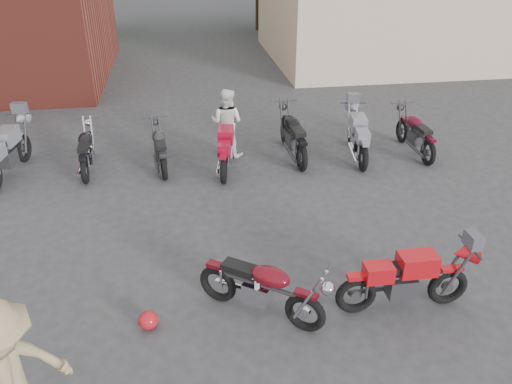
{
  "coord_description": "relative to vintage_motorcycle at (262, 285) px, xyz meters",
  "views": [
    {
      "loc": [
        -0.41,
        -5.4,
        4.96
      ],
      "look_at": [
        0.75,
        2.09,
        0.9
      ],
      "focal_mm": 35.0,
      "sensor_mm": 36.0,
      "label": 1
    }
  ],
  "objects": [
    {
      "name": "ground",
      "position": [
        -0.52,
        -0.02,
        -0.55
      ],
      "size": [
        90.0,
        90.0,
        0.0
      ],
      "primitive_type": "plane",
      "color": "#303032"
    },
    {
      "name": "stucco_building",
      "position": [
        7.98,
        14.98,
        1.2
      ],
      "size": [
        10.0,
        8.0,
        3.5
      ],
      "primitive_type": "cube",
      "color": "tan",
      "rests_on": "ground"
    },
    {
      "name": "vintage_motorcycle",
      "position": [
        0.0,
        0.0,
        0.0
      ],
      "size": [
        1.91,
        1.62,
        1.1
      ],
      "primitive_type": null,
      "rotation": [
        0.0,
        0.0,
        -0.62
      ],
      "color": "#5B0B14",
      "rests_on": "ground"
    },
    {
      "name": "sportbike",
      "position": [
        2.06,
        -0.15,
        0.0
      ],
      "size": [
        1.92,
        0.66,
        1.11
      ],
      "primitive_type": null,
      "rotation": [
        0.0,
        0.0,
        -0.01
      ],
      "color": "red",
      "rests_on": "ground"
    },
    {
      "name": "helmet",
      "position": [
        -1.61,
        -0.0,
        -0.42
      ],
      "size": [
        0.35,
        0.35,
        0.26
      ],
      "primitive_type": "ellipsoid",
      "rotation": [
        0.0,
        0.0,
        0.27
      ],
      "color": "#AA121B",
      "rests_on": "ground"
    },
    {
      "name": "person_light",
      "position": [
        0.1,
        5.76,
        0.27
      ],
      "size": [
        1.0,
        0.92,
        1.64
      ],
      "primitive_type": "imported",
      "rotation": [
        0.0,
        0.0,
        2.65
      ],
      "color": "silver",
      "rests_on": "ground"
    },
    {
      "name": "row_bike_1",
      "position": [
        -4.79,
        5.38,
        0.07
      ],
      "size": [
        1.03,
        2.24,
        1.25
      ],
      "primitive_type": null,
      "rotation": [
        0.0,
        0.0,
        1.42
      ],
      "color": "gray",
      "rests_on": "ground"
    },
    {
      "name": "row_bike_2",
      "position": [
        -3.13,
        5.41,
        -0.02
      ],
      "size": [
        0.69,
        1.87,
        1.07
      ],
      "primitive_type": null,
      "rotation": [
        0.0,
        0.0,
        1.62
      ],
      "color": "black",
      "rests_on": "ground"
    },
    {
      "name": "row_bike_3",
      "position": [
        -1.49,
        5.3,
        -0.03
      ],
      "size": [
        0.79,
        1.86,
        1.05
      ],
      "primitive_type": null,
      "rotation": [
        0.0,
        0.0,
        1.68
      ],
      "color": "#262628",
      "rests_on": "ground"
    },
    {
      "name": "row_bike_4",
      "position": [
        -0.01,
        4.98,
        0.01
      ],
      "size": [
        0.96,
        2.02,
        1.13
      ],
      "primitive_type": null,
      "rotation": [
        0.0,
        0.0,
        1.4
      ],
      "color": "#A10D27",
      "rests_on": "ground"
    },
    {
      "name": "row_bike_5",
      "position": [
        1.64,
        5.41,
        0.07
      ],
      "size": [
        0.77,
        2.15,
        1.23
      ],
      "primitive_type": null,
      "rotation": [
        0.0,
        0.0,
        1.6
      ],
      "color": "black",
      "rests_on": "ground"
    },
    {
      "name": "row_bike_6",
      "position": [
        3.16,
        5.15,
        0.04
      ],
      "size": [
        0.98,
        2.13,
        1.19
      ],
      "primitive_type": null,
      "rotation": [
        0.0,
        0.0,
        1.42
      ],
      "color": "gray",
      "rests_on": "ground"
    },
    {
      "name": "row_bike_7",
      "position": [
        4.63,
        5.19,
        0.01
      ],
      "size": [
        0.67,
        1.95,
        1.13
      ],
      "primitive_type": null,
      "rotation": [
        0.0,
        0.0,
        1.59
      ],
      "color": "#480919",
      "rests_on": "ground"
    }
  ]
}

